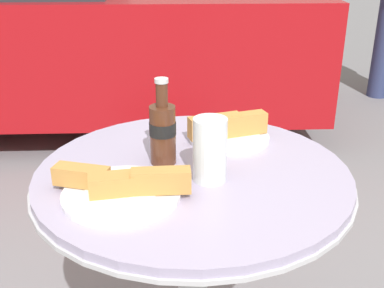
{
  "coord_description": "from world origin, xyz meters",
  "views": [
    {
      "loc": [
        -0.04,
        -1.01,
        1.22
      ],
      "look_at": [
        0.0,
        0.04,
        0.77
      ],
      "focal_mm": 45.0,
      "sensor_mm": 36.0,
      "label": 1
    }
  ],
  "objects": [
    {
      "name": "lunch_plate_near",
      "position": [
        0.1,
        0.18,
        0.74
      ],
      "size": [
        0.22,
        0.22,
        0.07
      ],
      "color": "white",
      "rests_on": "bistro_table"
    },
    {
      "name": "lunch_plate_far",
      "position": [
        -0.15,
        -0.12,
        0.74
      ],
      "size": [
        0.3,
        0.25,
        0.06
      ],
      "color": "white",
      "rests_on": "bistro_table"
    },
    {
      "name": "cola_bottle_left",
      "position": [
        -0.07,
        0.04,
        0.8
      ],
      "size": [
        0.06,
        0.06,
        0.21
      ],
      "color": "#4C2819",
      "rests_on": "bistro_table"
    },
    {
      "name": "drinking_glass",
      "position": [
        0.04,
        -0.05,
        0.79
      ],
      "size": [
        0.08,
        0.08,
        0.15
      ],
      "color": "silver",
      "rests_on": "bistro_table"
    },
    {
      "name": "parked_car",
      "position": [
        -1.23,
        2.46,
        0.65
      ],
      "size": [
        4.18,
        1.79,
        1.36
      ],
      "color": "#9E0F14",
      "rests_on": "ground_plane"
    },
    {
      "name": "bistro_table",
      "position": [
        0.0,
        0.0,
        0.58
      ],
      "size": [
        0.75,
        0.75,
        0.72
      ],
      "color": "#B7B7BC",
      "rests_on": "ground_plane"
    }
  ]
}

